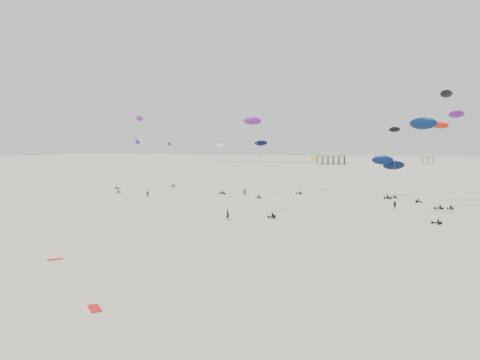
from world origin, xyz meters
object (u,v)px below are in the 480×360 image
(pavilion_small, at_px, (428,159))
(spectator_0, at_px, (228,220))
(rig_7, at_px, (454,130))
(rig_0, at_px, (260,159))
(pavilion_main, at_px, (331,158))

(pavilion_small, relative_size, spectator_0, 4.01)
(rig_7, distance_m, spectator_0, 61.03)
(rig_0, xyz_separation_m, spectator_0, (4.23, -40.50, -10.21))
(pavilion_small, bearing_deg, spectator_0, -101.34)
(pavilion_main, height_order, pavilion_small, pavilion_main)
(pavilion_small, relative_size, rig_7, 0.36)
(pavilion_small, height_order, rig_0, rig_0)
(rig_0, bearing_deg, pavilion_main, -109.82)
(rig_0, relative_size, rig_7, 0.63)
(rig_7, relative_size, spectator_0, 11.04)
(pavilion_small, distance_m, spectator_0, 305.57)
(rig_0, bearing_deg, spectator_0, 74.72)
(pavilion_main, bearing_deg, rig_0, -88.58)
(rig_7, height_order, spectator_0, rig_7)
(pavilion_main, relative_size, rig_7, 0.85)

